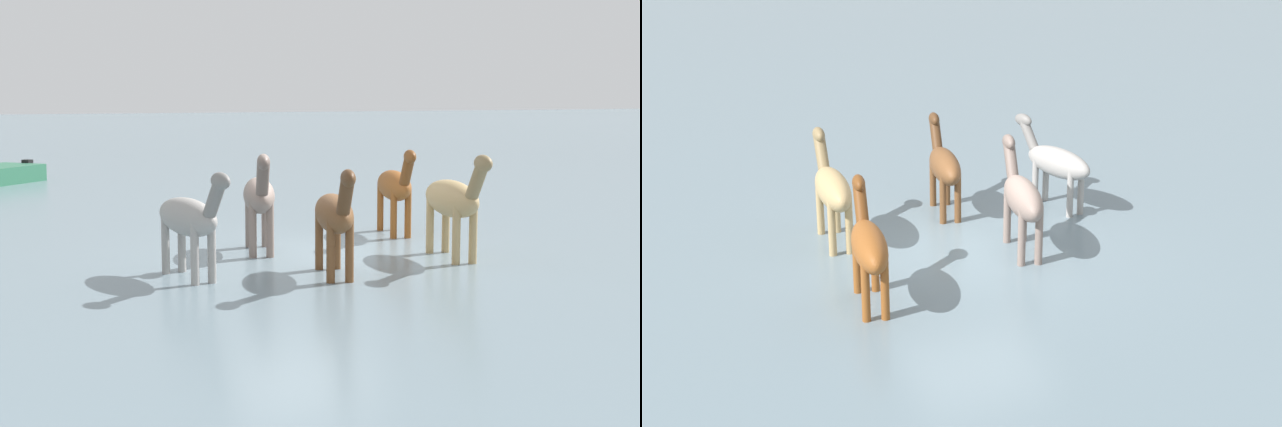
% 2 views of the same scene
% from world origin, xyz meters
% --- Properties ---
extents(ground_plane, '(193.52, 193.52, 0.00)m').
position_xyz_m(ground_plane, '(0.00, 0.00, 0.00)').
color(ground_plane, slate).
extents(horse_gray_outer, '(2.36, 0.93, 1.83)m').
position_xyz_m(horse_gray_outer, '(0.39, 0.69, 1.01)').
color(horse_gray_outer, gray).
rests_on(horse_gray_outer, ground_plane).
extents(horse_lead, '(2.21, 0.89, 1.71)m').
position_xyz_m(horse_lead, '(-1.45, 2.34, 0.94)').
color(horse_lead, '#9E9993').
rests_on(horse_lead, ground_plane).
extents(horse_pinto_flank, '(2.39, 0.69, 1.85)m').
position_xyz_m(horse_pinto_flank, '(-1.34, -2.21, 1.02)').
color(horse_pinto_flank, tan).
rests_on(horse_pinto_flank, ground_plane).
extents(horse_rear_stallion, '(2.28, 0.82, 1.76)m').
position_xyz_m(horse_rear_stallion, '(1.43, -2.42, 0.97)').
color(horse_rear_stallion, brown).
rests_on(horse_rear_stallion, ground_plane).
extents(horse_dun_straggler, '(2.27, 0.84, 1.75)m').
position_xyz_m(horse_dun_straggler, '(-2.03, 0.21, 0.97)').
color(horse_dun_straggler, brown).
rests_on(horse_dun_straggler, ground_plane).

